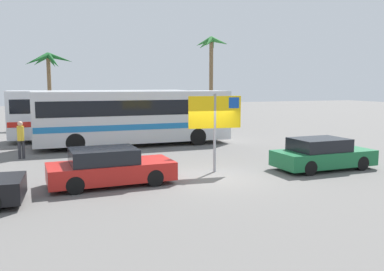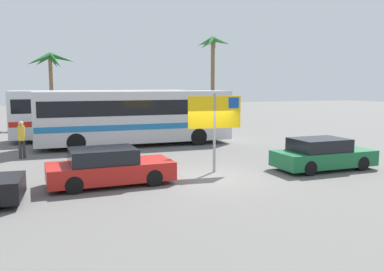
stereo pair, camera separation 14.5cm
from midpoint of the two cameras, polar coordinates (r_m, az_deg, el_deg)
name	(u,v)px [view 2 (the right image)]	position (r m, az deg, el deg)	size (l,w,h in m)	color
ground	(213,177)	(15.69, 3.26, -5.90)	(120.00, 120.00, 0.00)	#605E5B
bus_front_coach	(135,115)	(23.78, -7.81, 2.87)	(11.21, 2.64, 3.17)	silver
bus_rear_coach	(102,112)	(27.17, -12.47, 3.30)	(11.21, 2.64, 3.17)	white
ferry_sign	(216,115)	(16.32, 3.62, 2.87)	(2.19, 0.30, 3.20)	gray
car_green	(322,154)	(17.86, 18.15, -2.56)	(4.28, 1.85, 1.32)	#196638
car_red	(109,167)	(14.70, -11.42, -4.39)	(4.44, 2.00, 1.32)	red
pedestrian_by_bus	(22,136)	(21.03, -22.75, -0.11)	(0.32, 0.32, 1.82)	#2D2D33
palm_tree_seaside	(213,55)	(33.79, 3.10, 11.29)	(3.03, 2.82, 7.47)	brown
palm_tree_inland	(50,67)	(35.68, -19.34, 9.16)	(3.88, 3.55, 6.17)	brown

